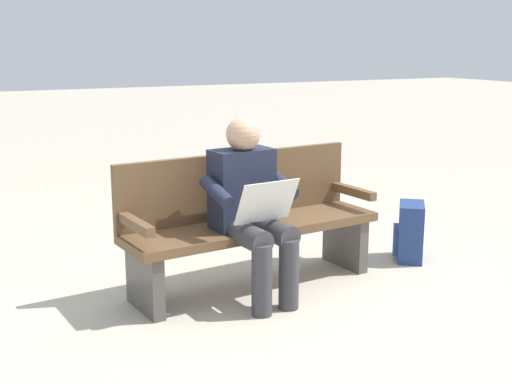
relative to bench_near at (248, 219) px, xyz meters
The scene contains 4 objects.
ground_plane 0.46m from the bench_near, 95.56° to the left, with size 40.00×40.00×0.00m, color #B7AD99.
bench_near is the anchor object (origin of this frame).
person_seated 0.31m from the bench_near, 67.49° to the left, with size 0.60×0.60×1.18m.
backpack 1.36m from the bench_near, behind, with size 0.35×0.37×0.44m.
Camera 1 is at (1.95, 3.91, 1.65)m, focal length 47.17 mm.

